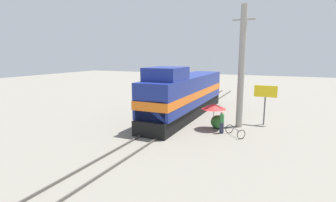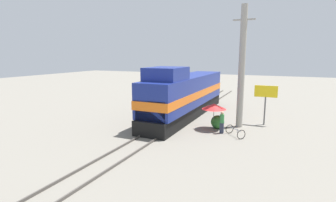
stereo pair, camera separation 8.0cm
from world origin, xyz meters
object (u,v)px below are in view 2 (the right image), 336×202
at_px(vendor_umbrella, 214,106).
at_px(billboard_sign, 266,95).
at_px(bicycle, 235,132).
at_px(person_bystander, 222,121).
at_px(locomotive, 185,95).
at_px(utility_pole, 242,67).

distance_m(vendor_umbrella, billboard_sign, 5.03).
bearing_deg(vendor_umbrella, billboard_sign, 41.20).
bearing_deg(bicycle, billboard_sign, 25.11).
distance_m(billboard_sign, person_bystander, 5.31).
bearing_deg(locomotive, bicycle, -37.50).
height_order(person_bystander, bicycle, person_bystander).
height_order(locomotive, vendor_umbrella, locomotive).
bearing_deg(person_bystander, billboard_sign, 55.48).
bearing_deg(bicycle, locomotive, 98.63).
distance_m(locomotive, bicycle, 7.55).
bearing_deg(person_bystander, vendor_umbrella, 135.77).
xyz_separation_m(utility_pole, billboard_sign, (1.92, 1.58, -2.45)).
bearing_deg(person_bystander, locomotive, 138.75).
relative_size(locomotive, billboard_sign, 4.69).
xyz_separation_m(locomotive, utility_pole, (5.62, -1.55, 2.92)).
relative_size(billboard_sign, person_bystander, 1.98).
distance_m(locomotive, billboard_sign, 7.55).
xyz_separation_m(locomotive, vendor_umbrella, (3.79, -3.24, -0.26)).
distance_m(billboard_sign, bicycle, 5.34).
height_order(billboard_sign, person_bystander, billboard_sign).
distance_m(person_bystander, bicycle, 1.32).
height_order(locomotive, person_bystander, locomotive).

